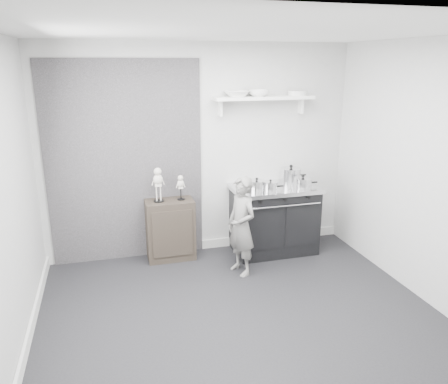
{
  "coord_description": "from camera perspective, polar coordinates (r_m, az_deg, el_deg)",
  "views": [
    {
      "loc": [
        -1.18,
        -3.61,
        2.46
      ],
      "look_at": [
        0.08,
        0.95,
        1.04
      ],
      "focal_mm": 35.0,
      "sensor_mm": 36.0,
      "label": 1
    }
  ],
  "objects": [
    {
      "name": "skeleton_full",
      "position": [
        5.44,
        -8.61,
        1.28
      ],
      "size": [
        0.14,
        0.09,
        0.5
      ],
      "primitive_type": null,
      "color": "beige",
      "rests_on": "side_cabinet"
    },
    {
      "name": "stove",
      "position": [
        5.85,
        6.54,
        -3.47
      ],
      "size": [
        1.12,
        0.7,
        0.9
      ],
      "color": "black",
      "rests_on": "ground"
    },
    {
      "name": "wall_shelf",
      "position": [
        5.66,
        5.19,
        12.04
      ],
      "size": [
        1.3,
        0.26,
        0.24
      ],
      "color": "white",
      "rests_on": "room_shell"
    },
    {
      "name": "pot_front_right",
      "position": [
        5.69,
        10.25,
        1.22
      ],
      "size": [
        0.32,
        0.24,
        0.17
      ],
      "color": "silver",
      "rests_on": "stove"
    },
    {
      "name": "bowl_small",
      "position": [
        5.62,
        4.53,
        12.76
      ],
      "size": [
        0.26,
        0.26,
        0.08
      ],
      "primitive_type": "imported",
      "color": "white",
      "rests_on": "wall_shelf"
    },
    {
      "name": "pot_back_right",
      "position": [
        5.9,
        8.72,
        2.18
      ],
      "size": [
        0.35,
        0.27,
        0.25
      ],
      "color": "silver",
      "rests_on": "stove"
    },
    {
      "name": "skeleton_torso",
      "position": [
        5.5,
        -5.68,
        0.81
      ],
      "size": [
        0.1,
        0.07,
        0.36
      ],
      "primitive_type": null,
      "color": "beige",
      "rests_on": "side_cabinet"
    },
    {
      "name": "plate_stack",
      "position": [
        5.83,
        9.56,
        12.62
      ],
      "size": [
        0.24,
        0.24,
        0.06
      ],
      "primitive_type": "cylinder",
      "color": "silver",
      "rests_on": "wall_shelf"
    },
    {
      "name": "side_cabinet",
      "position": [
        5.66,
        -7.02,
        -4.89
      ],
      "size": [
        0.6,
        0.35,
        0.78
      ],
      "primitive_type": "cube",
      "color": "black",
      "rests_on": "ground"
    },
    {
      "name": "room_shell",
      "position": [
        4.0,
        0.74,
        4.81
      ],
      "size": [
        4.02,
        3.62,
        2.71
      ],
      "color": "#B0B0AE",
      "rests_on": "ground"
    },
    {
      "name": "ground",
      "position": [
        4.52,
        2.33,
        -16.29
      ],
      "size": [
        4.0,
        4.0,
        0.0
      ],
      "primitive_type": "plane",
      "color": "black",
      "rests_on": "ground"
    },
    {
      "name": "pot_front_left",
      "position": [
        5.5,
        4.3,
        0.89
      ],
      "size": [
        0.29,
        0.2,
        0.17
      ],
      "color": "silver",
      "rests_on": "stove"
    },
    {
      "name": "child",
      "position": [
        5.16,
        2.3,
        -4.48
      ],
      "size": [
        0.42,
        0.51,
        1.2
      ],
      "primitive_type": "imported",
      "rotation": [
        0.0,
        0.0,
        -1.23
      ],
      "color": "slate",
      "rests_on": "ground"
    },
    {
      "name": "bowl_large",
      "position": [
        5.53,
        1.66,
        12.71
      ],
      "size": [
        0.31,
        0.31,
        0.08
      ],
      "primitive_type": "imported",
      "color": "white",
      "rests_on": "wall_shelf"
    },
    {
      "name": "pot_front_center",
      "position": [
        5.49,
        6.09,
        0.75
      ],
      "size": [
        0.26,
        0.18,
        0.15
      ],
      "color": "silver",
      "rests_on": "stove"
    }
  ]
}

